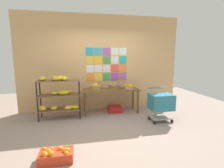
{
  "coord_description": "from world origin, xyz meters",
  "views": [
    {
      "loc": [
        -0.66,
        -3.48,
        1.65
      ],
      "look_at": [
        0.18,
        0.81,
        0.93
      ],
      "focal_mm": 26.5,
      "sensor_mm": 36.0,
      "label": 1
    }
  ],
  "objects_px": {
    "produce_crate_under_table": "(115,109)",
    "orange_crate_foreground": "(56,155)",
    "fruit_basket_back_right": "(114,86)",
    "fruit_basket_back_left": "(130,87)",
    "shopping_cart": "(161,103)",
    "banana_shelf_unit": "(59,94)",
    "display_table": "(111,92)",
    "fruit_basket_right": "(95,87)"
  },
  "relations": [
    {
      "from": "produce_crate_under_table",
      "to": "orange_crate_foreground",
      "type": "distance_m",
      "value": 2.59
    },
    {
      "from": "fruit_basket_back_left",
      "to": "fruit_basket_back_right",
      "type": "bearing_deg",
      "value": 164.82
    },
    {
      "from": "banana_shelf_unit",
      "to": "shopping_cart",
      "type": "bearing_deg",
      "value": -14.83
    },
    {
      "from": "fruit_basket_back_right",
      "to": "fruit_basket_back_left",
      "type": "height_order",
      "value": "fruit_basket_back_right"
    },
    {
      "from": "fruit_basket_back_right",
      "to": "fruit_basket_back_left",
      "type": "distance_m",
      "value": 0.45
    },
    {
      "from": "orange_crate_foreground",
      "to": "display_table",
      "type": "bearing_deg",
      "value": 58.88
    },
    {
      "from": "fruit_basket_back_right",
      "to": "orange_crate_foreground",
      "type": "xyz_separation_m",
      "value": [
        -1.41,
        -2.18,
        -0.69
      ]
    },
    {
      "from": "banana_shelf_unit",
      "to": "shopping_cart",
      "type": "relative_size",
      "value": 1.38
    },
    {
      "from": "banana_shelf_unit",
      "to": "fruit_basket_back_left",
      "type": "relative_size",
      "value": 3.43
    },
    {
      "from": "display_table",
      "to": "fruit_basket_right",
      "type": "distance_m",
      "value": 0.49
    },
    {
      "from": "fruit_basket_back_left",
      "to": "fruit_basket_right",
      "type": "bearing_deg",
      "value": 171.3
    },
    {
      "from": "banana_shelf_unit",
      "to": "produce_crate_under_table",
      "type": "relative_size",
      "value": 2.86
    },
    {
      "from": "display_table",
      "to": "fruit_basket_back_left",
      "type": "xyz_separation_m",
      "value": [
        0.54,
        -0.08,
        0.16
      ]
    },
    {
      "from": "fruit_basket_right",
      "to": "produce_crate_under_table",
      "type": "distance_m",
      "value": 0.91
    },
    {
      "from": "fruit_basket_right",
      "to": "orange_crate_foreground",
      "type": "xyz_separation_m",
      "value": [
        -0.85,
        -2.21,
        -0.69
      ]
    },
    {
      "from": "display_table",
      "to": "produce_crate_under_table",
      "type": "xyz_separation_m",
      "value": [
        0.12,
        0.02,
        -0.53
      ]
    },
    {
      "from": "produce_crate_under_table",
      "to": "orange_crate_foreground",
      "type": "bearing_deg",
      "value": -123.26
    },
    {
      "from": "fruit_basket_right",
      "to": "fruit_basket_back_right",
      "type": "distance_m",
      "value": 0.56
    },
    {
      "from": "produce_crate_under_table",
      "to": "fruit_basket_right",
      "type": "bearing_deg",
      "value": 174.78
    },
    {
      "from": "fruit_basket_back_right",
      "to": "display_table",
      "type": "bearing_deg",
      "value": -163.3
    },
    {
      "from": "fruit_basket_back_right",
      "to": "produce_crate_under_table",
      "type": "height_order",
      "value": "fruit_basket_back_right"
    },
    {
      "from": "produce_crate_under_table",
      "to": "orange_crate_foreground",
      "type": "xyz_separation_m",
      "value": [
        -1.42,
        -2.16,
        0.01
      ]
    },
    {
      "from": "produce_crate_under_table",
      "to": "shopping_cart",
      "type": "distance_m",
      "value": 1.43
    },
    {
      "from": "display_table",
      "to": "orange_crate_foreground",
      "type": "relative_size",
      "value": 3.13
    },
    {
      "from": "produce_crate_under_table",
      "to": "banana_shelf_unit",
      "type": "bearing_deg",
      "value": -171.29
    },
    {
      "from": "fruit_basket_back_right",
      "to": "fruit_basket_right",
      "type": "bearing_deg",
      "value": 176.48
    },
    {
      "from": "display_table",
      "to": "fruit_basket_back_right",
      "type": "xyz_separation_m",
      "value": [
        0.11,
        0.03,
        0.17
      ]
    },
    {
      "from": "produce_crate_under_table",
      "to": "shopping_cart",
      "type": "relative_size",
      "value": 0.48
    },
    {
      "from": "banana_shelf_unit",
      "to": "fruit_basket_right",
      "type": "distance_m",
      "value": 1.03
    },
    {
      "from": "display_table",
      "to": "fruit_basket_back_left",
      "type": "relative_size",
      "value": 4.81
    },
    {
      "from": "banana_shelf_unit",
      "to": "display_table",
      "type": "xyz_separation_m",
      "value": [
        1.43,
        0.22,
        -0.06
      ]
    },
    {
      "from": "banana_shelf_unit",
      "to": "produce_crate_under_table",
      "type": "bearing_deg",
      "value": 8.71
    },
    {
      "from": "display_table",
      "to": "fruit_basket_right",
      "type": "height_order",
      "value": "fruit_basket_right"
    },
    {
      "from": "fruit_basket_back_right",
      "to": "orange_crate_foreground",
      "type": "height_order",
      "value": "fruit_basket_back_right"
    },
    {
      "from": "fruit_basket_back_right",
      "to": "orange_crate_foreground",
      "type": "relative_size",
      "value": 0.69
    },
    {
      "from": "fruit_basket_right",
      "to": "orange_crate_foreground",
      "type": "relative_size",
      "value": 0.72
    },
    {
      "from": "banana_shelf_unit",
      "to": "orange_crate_foreground",
      "type": "distance_m",
      "value": 2.01
    },
    {
      "from": "banana_shelf_unit",
      "to": "fruit_basket_back_left",
      "type": "distance_m",
      "value": 1.98
    },
    {
      "from": "fruit_basket_back_right",
      "to": "fruit_basket_back_left",
      "type": "relative_size",
      "value": 1.06
    },
    {
      "from": "fruit_basket_back_left",
      "to": "shopping_cart",
      "type": "bearing_deg",
      "value": -53.99
    },
    {
      "from": "banana_shelf_unit",
      "to": "display_table",
      "type": "bearing_deg",
      "value": 8.85
    },
    {
      "from": "display_table",
      "to": "shopping_cart",
      "type": "height_order",
      "value": "shopping_cart"
    }
  ]
}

